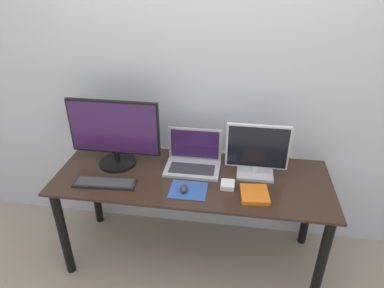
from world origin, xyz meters
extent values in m
cube|color=silver|center=(0.00, 0.73, 1.25)|extent=(7.00, 0.05, 2.50)
cube|color=#332319|center=(0.00, 0.33, 0.71)|extent=(1.80, 0.66, 0.02)
cylinder|color=black|center=(-0.84, 0.06, 0.35)|extent=(0.06, 0.06, 0.70)
cylinder|color=black|center=(0.84, 0.06, 0.35)|extent=(0.06, 0.06, 0.70)
cylinder|color=black|center=(-0.84, 0.60, 0.35)|extent=(0.06, 0.06, 0.70)
cylinder|color=black|center=(0.84, 0.60, 0.35)|extent=(0.06, 0.06, 0.70)
cylinder|color=black|center=(-0.54, 0.41, 0.73)|extent=(0.25, 0.25, 0.02)
cylinder|color=black|center=(-0.54, 0.41, 0.78)|extent=(0.04, 0.04, 0.08)
cube|color=black|center=(-0.54, 0.42, 1.00)|extent=(0.62, 0.02, 0.38)
cube|color=#331947|center=(-0.54, 0.40, 1.00)|extent=(0.59, 0.01, 0.36)
cube|color=silver|center=(0.41, 0.41, 0.73)|extent=(0.24, 0.17, 0.02)
cylinder|color=silver|center=(0.41, 0.41, 0.77)|extent=(0.04, 0.04, 0.05)
cube|color=silver|center=(0.41, 0.42, 0.93)|extent=(0.40, 0.02, 0.30)
cube|color=black|center=(0.41, 0.40, 0.93)|extent=(0.37, 0.01, 0.28)
cube|color=#ADADB2|center=(-0.01, 0.41, 0.73)|extent=(0.37, 0.24, 0.02)
cube|color=#2D2D33|center=(-0.01, 0.39, 0.74)|extent=(0.30, 0.13, 0.00)
cube|color=#ADADB2|center=(-0.01, 0.53, 0.85)|extent=(0.37, 0.01, 0.23)
cube|color=#331947|center=(-0.01, 0.52, 0.85)|extent=(0.33, 0.00, 0.21)
cube|color=black|center=(-0.54, 0.16, 0.73)|extent=(0.40, 0.14, 0.02)
cube|color=#383838|center=(-0.54, 0.16, 0.74)|extent=(0.37, 0.12, 0.00)
cube|color=#2D519E|center=(0.00, 0.17, 0.72)|extent=(0.23, 0.19, 0.00)
ellipsoid|color=#333333|center=(-0.02, 0.16, 0.74)|extent=(0.05, 0.07, 0.04)
cube|color=orange|center=(0.41, 0.18, 0.73)|extent=(0.18, 0.20, 0.03)
cube|color=white|center=(0.41, 0.18, 0.73)|extent=(0.18, 0.19, 0.02)
cube|color=white|center=(0.24, 0.25, 0.74)|extent=(0.09, 0.09, 0.03)
camera|label=1|loc=(0.28, -1.52, 1.99)|focal=32.00mm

